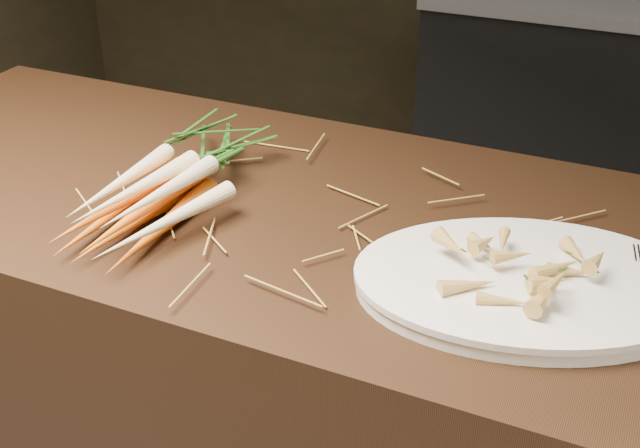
# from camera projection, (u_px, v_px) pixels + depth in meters

# --- Properties ---
(straw_bedding) EXTENTS (1.40, 0.60, 0.02)m
(straw_bedding) POSITION_uv_depth(u_px,v_px,m) (476.00, 240.00, 1.19)
(straw_bedding) COLOR olive
(straw_bedding) RESTS_ON main_counter
(root_veg_bunch) EXTENTS (0.19, 0.53, 0.10)m
(root_veg_bunch) POSITION_uv_depth(u_px,v_px,m) (193.00, 169.00, 1.31)
(root_veg_bunch) COLOR #CD5F0C
(root_veg_bunch) RESTS_ON main_counter
(serving_platter) EXTENTS (0.54, 0.45, 0.02)m
(serving_platter) POSITION_uv_depth(u_px,v_px,m) (526.00, 286.00, 1.08)
(serving_platter) COLOR white
(serving_platter) RESTS_ON main_counter
(roasted_veg_heap) EXTENTS (0.27, 0.23, 0.05)m
(roasted_veg_heap) POSITION_uv_depth(u_px,v_px,m) (530.00, 263.00, 1.06)
(roasted_veg_heap) COLOR olive
(roasted_veg_heap) RESTS_ON serving_platter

